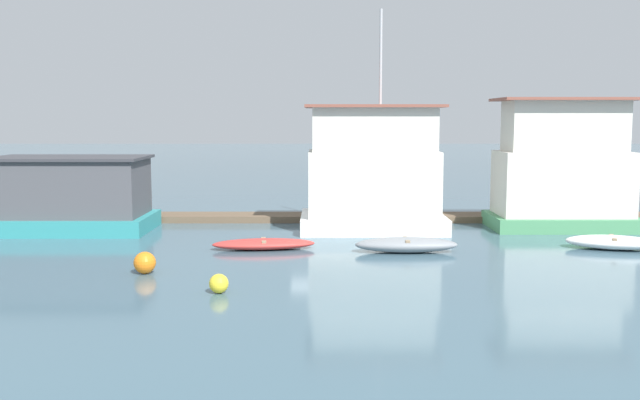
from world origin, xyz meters
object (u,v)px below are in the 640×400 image
houseboat_green (563,171)px  dinghy_grey (407,245)px  houseboat_white (373,172)px  houseboat_teal (71,196)px  buoy_yellow (219,284)px  buoy_orange (145,263)px  dinghy_white (613,242)px  dinghy_red (264,244)px

houseboat_green → dinghy_grey: houseboat_green is taller
houseboat_white → houseboat_green: size_ratio=1.52×
houseboat_teal → buoy_yellow: bearing=-54.2°
dinghy_grey → buoy_orange: bearing=-157.6°
houseboat_teal → houseboat_green: (21.08, 0.68, 1.01)m
dinghy_white → buoy_yellow: 15.07m
houseboat_green → buoy_yellow: houseboat_green is taller
houseboat_white → buoy_yellow: (-5.04, -11.12, -2.23)m
houseboat_white → dinghy_white: size_ratio=2.61×
houseboat_green → houseboat_teal: bearing=-178.1°
houseboat_teal → buoy_orange: houseboat_teal is taller
houseboat_white → houseboat_green: (8.23, 0.39, 0.03)m
dinghy_white → buoy_yellow: (-13.55, -6.60, 0.01)m
houseboat_white → dinghy_red: 6.69m
houseboat_green → buoy_orange: bearing=-150.4°
dinghy_grey → dinghy_white: 7.69m
dinghy_red → dinghy_grey: dinghy_grey is taller
houseboat_green → dinghy_grey: (-7.38, -5.53, -2.25)m
dinghy_white → houseboat_teal: bearing=168.8°
buoy_orange → buoy_yellow: 3.62m
dinghy_grey → houseboat_white: bearing=99.4°
dinghy_red → dinghy_white: (12.83, 0.03, 0.06)m
houseboat_green → dinghy_white: bearing=-86.7°
houseboat_white → dinghy_grey: 5.67m
houseboat_green → dinghy_red: 13.69m
houseboat_white → buoy_orange: 11.77m
buoy_yellow → dinghy_red: bearing=83.7°
buoy_yellow → dinghy_grey: bearing=45.5°
buoy_yellow → houseboat_white: bearing=65.6°
dinghy_grey → dinghy_white: (7.67, 0.61, -0.02)m
dinghy_grey → buoy_orange: buoy_orange is taller
houseboat_white → dinghy_red: (-4.32, -4.56, -2.30)m
dinghy_white → buoy_orange: size_ratio=5.19×
dinghy_white → buoy_yellow: buoy_yellow is taller
houseboat_teal → buoy_yellow: 13.41m
houseboat_teal → houseboat_white: (12.85, 0.29, 0.98)m
houseboat_white → dinghy_white: houseboat_white is taller
houseboat_green → dinghy_grey: size_ratio=1.66×
houseboat_teal → dinghy_grey: 14.59m
dinghy_white → buoy_orange: 16.71m
buoy_yellow → dinghy_white: bearing=26.0°
dinghy_red → dinghy_white: size_ratio=1.08×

